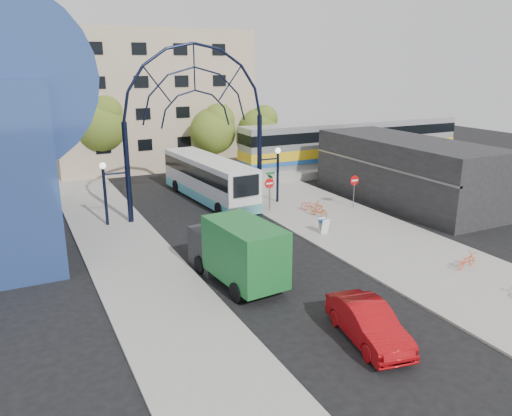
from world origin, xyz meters
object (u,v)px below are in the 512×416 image
sandwich_board (324,224)px  bike_far_a (467,260)px  gateway_arch (195,95)px  bike_near_b (319,210)px  city_bus (208,178)px  bike_near_a (312,205)px  do_not_enter_sign (354,184)px  tree_north_b (101,123)px  tree_north_a (214,128)px  green_truck (236,251)px  red_sedan (368,323)px  black_suv (242,224)px  train_car (354,142)px  street_name_sign (270,182)px  tree_north_c (260,126)px  stop_sign (269,186)px

sandwich_board → bike_far_a: 8.97m
gateway_arch → bike_near_b: 11.83m
city_bus → bike_near_a: (5.44, -7.01, -1.18)m
do_not_enter_sign → tree_north_b: (-14.88, 19.93, 3.29)m
tree_north_a → green_truck: size_ratio=1.04×
red_sedan → black_suv: bearing=95.4°
red_sedan → bike_near_b: (7.34, 14.71, -0.18)m
train_car → bike_near_b: train_car is taller
do_not_enter_sign → sandwich_board: bearing=-143.3°
gateway_arch → sandwich_board: (5.60, -8.02, -7.81)m
gateway_arch → do_not_enter_sign: (11.00, -4.00, -6.58)m
city_bus → bike_near_b: 9.82m
do_not_enter_sign → bike_near_a: bearing=173.1°
bike_near_a → street_name_sign: bearing=105.8°
street_name_sign → gateway_arch: bearing=164.9°
tree_north_c → bike_far_a: size_ratio=3.97×
tree_north_a → green_truck: 25.56m
bike_near_a → bike_near_b: (-0.26, -1.25, -0.00)m
train_car → bike_far_a: 26.59m
do_not_enter_sign → tree_north_c: (1.12, 17.93, 2.30)m
tree_north_a → stop_sign: bearing=-95.4°
street_name_sign → train_car: 17.55m
gateway_arch → city_bus: size_ratio=1.09×
stop_sign → bike_near_a: stop_sign is taller
gateway_arch → sandwich_board: gateway_arch is taller
sandwich_board → tree_north_a: (0.52, 19.95, 3.86)m
black_suv → bike_near_b: size_ratio=2.75×
sandwich_board → bike_near_b: (1.70, 3.19, -0.14)m
train_car → stop_sign: bearing=-146.7°
street_name_sign → green_truck: (-7.60, -10.59, -0.48)m
train_car → black_suv: (-18.99, -13.42, -2.29)m
tree_north_a → tree_north_c: size_ratio=1.08×
do_not_enter_sign → black_suv: size_ratio=0.57×
green_truck → bike_near_b: size_ratio=4.24×
gateway_arch → sandwich_board: size_ratio=13.80×
tree_north_c → city_bus: size_ratio=0.52×
tree_north_c → black_suv: (-11.12, -19.35, -3.67)m
train_car → city_bus: train_car is taller
street_name_sign → bike_far_a: size_ratio=1.71×
bike_near_b → green_truck: bearing=-161.2°
tree_north_b → tree_north_c: bearing=-7.1°
street_name_sign → red_sedan: bearing=-106.1°
stop_sign → tree_north_b: tree_north_b is taller
street_name_sign → do_not_enter_sign: bearing=-24.2°
gateway_arch → street_name_sign: 8.38m
gateway_arch → bike_far_a: 20.31m
tree_north_c → street_name_sign: bearing=-114.3°
gateway_arch → tree_north_c: 18.95m
bike_near_a → tree_north_c: bearing=44.1°
black_suv → bike_near_a: bearing=12.4°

